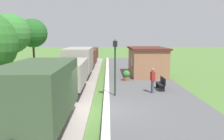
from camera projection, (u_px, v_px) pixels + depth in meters
name	position (u px, v px, depth m)	size (l,w,h in m)	color
ground_plane	(99.00, 114.00, 12.01)	(160.00, 160.00, 0.00)	#517A38
platform_slab	(159.00, 112.00, 12.05)	(6.00, 60.00, 0.25)	#565659
platform_edge_stripe	(106.00, 110.00, 11.98)	(0.36, 60.00, 0.01)	silver
track_ballast	(53.00, 114.00, 11.96)	(3.80, 60.00, 0.12)	#9E9389
rail_near	(67.00, 111.00, 11.96)	(0.07, 60.00, 0.14)	slate
rail_far	(39.00, 111.00, 11.93)	(0.07, 60.00, 0.14)	slate
freight_train	(78.00, 63.00, 21.89)	(2.50, 32.60, 2.72)	#384C33
station_hut	(147.00, 61.00, 22.78)	(3.50, 5.80, 2.78)	#9E6B4C
bench_near_hut	(161.00, 83.00, 16.49)	(0.42, 1.50, 0.91)	black
person_waiting	(153.00, 79.00, 15.48)	(0.30, 0.41, 1.71)	#474C66
potted_planter	(126.00, 75.00, 19.91)	(0.64, 0.64, 0.92)	brown
lamp_post_near	(115.00, 57.00, 14.53)	(0.28, 0.28, 3.70)	#193823
tree_trackside_far	(10.00, 34.00, 24.28)	(4.30, 4.30, 6.57)	#4C3823
tree_field_left	(33.00, 33.00, 29.64)	(3.75, 3.75, 6.43)	#4C3823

